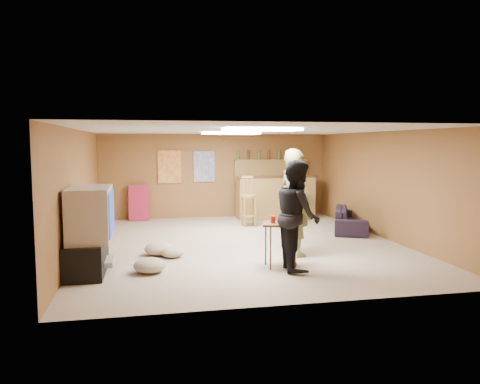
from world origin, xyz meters
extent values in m
plane|color=tan|center=(0.00, 0.00, 0.00)|extent=(7.00, 7.00, 0.00)
cube|color=silver|center=(0.00, 0.00, 2.20)|extent=(6.00, 7.00, 0.02)
cube|color=brown|center=(0.00, 3.50, 1.10)|extent=(6.00, 0.02, 2.20)
cube|color=brown|center=(0.00, -3.50, 1.10)|extent=(6.00, 0.02, 2.20)
cube|color=brown|center=(-3.00, 0.00, 1.10)|extent=(0.02, 7.00, 2.20)
cube|color=brown|center=(3.00, 0.00, 1.10)|extent=(0.02, 7.00, 2.20)
cube|color=black|center=(-2.72, -1.50, 0.25)|extent=(0.55, 1.30, 0.50)
cube|color=#B2B2B7|center=(-2.50, -1.50, 0.15)|extent=(0.35, 0.50, 0.08)
cube|color=#B2B2B7|center=(-2.65, -1.50, 0.90)|extent=(0.60, 1.10, 0.80)
cube|color=navy|center=(-2.34, -1.50, 0.90)|extent=(0.02, 0.95, 0.65)
cube|color=olive|center=(1.50, 2.95, 0.55)|extent=(2.00, 0.60, 1.10)
cube|color=#3D2513|center=(1.50, 2.70, 1.10)|extent=(2.10, 0.12, 0.05)
cube|color=olive|center=(1.50, 3.40, 1.50)|extent=(2.00, 0.18, 0.05)
cube|color=olive|center=(1.50, 3.42, 1.20)|extent=(2.00, 0.14, 0.60)
cube|color=#BF3F26|center=(-1.20, 3.46, 1.35)|extent=(0.60, 0.03, 0.85)
cube|color=#334C99|center=(-0.30, 3.46, 1.35)|extent=(0.55, 0.03, 0.80)
cube|color=#A61E3D|center=(-2.00, 3.30, 0.45)|extent=(0.50, 0.26, 0.91)
cube|color=white|center=(0.00, -1.50, 2.17)|extent=(1.20, 0.60, 0.04)
cube|color=white|center=(0.00, 1.20, 2.17)|extent=(1.20, 0.60, 0.04)
imported|color=olive|center=(0.71, -1.07, 0.93)|extent=(0.69, 0.80, 1.87)
imported|color=black|center=(0.46, -1.95, 0.85)|extent=(0.71, 0.87, 1.70)
imported|color=black|center=(2.70, 0.91, 0.26)|extent=(1.36, 1.90, 0.52)
cube|color=#3D2513|center=(0.25, -1.76, 0.35)|extent=(0.64, 0.57, 0.70)
cylinder|color=red|center=(0.14, -1.72, 0.75)|extent=(0.09, 0.09, 0.11)
cylinder|color=red|center=(0.31, -1.81, 0.76)|extent=(0.09, 0.09, 0.12)
cylinder|color=navy|center=(0.38, -1.68, 0.75)|extent=(0.09, 0.09, 0.10)
ellipsoid|color=tan|center=(-1.62, -0.58, 0.11)|extent=(0.62, 0.62, 0.23)
ellipsoid|color=tan|center=(-1.39, -0.80, 0.09)|extent=(0.46, 0.46, 0.18)
ellipsoid|color=tan|center=(-1.78, -1.70, 0.11)|extent=(0.65, 0.65, 0.22)
camera|label=1|loc=(-1.83, -8.76, 1.95)|focal=35.00mm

